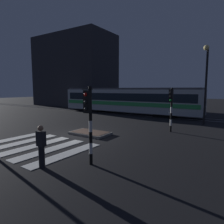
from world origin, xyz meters
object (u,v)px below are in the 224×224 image
traffic_light_corner_far_right (171,103)px  tram (127,100)px  traffic_light_corner_near_right (89,114)px  street_lamp_trackside_right (206,75)px  pedestrian_waiting_at_kerb (41,146)px

traffic_light_corner_far_right → tram: tram is taller
traffic_light_corner_near_right → street_lamp_trackside_right: (2.55, 12.48, 2.14)m
tram → pedestrian_waiting_at_kerb: bearing=-72.3°
street_lamp_trackside_right → pedestrian_waiting_at_kerb: bearing=-106.2°
traffic_light_corner_near_right → pedestrian_waiting_at_kerb: bearing=-139.1°
traffic_light_corner_near_right → traffic_light_corner_far_right: (0.96, 8.02, -0.01)m
traffic_light_corner_near_right → tram: 17.06m
street_lamp_trackside_right → tram: 10.19m
traffic_light_corner_far_right → street_lamp_trackside_right: street_lamp_trackside_right is taller
traffic_light_corner_far_right → traffic_light_corner_near_right: bearing=-96.8°
traffic_light_corner_near_right → tram: size_ratio=0.18×
traffic_light_corner_far_right → pedestrian_waiting_at_kerb: traffic_light_corner_far_right is taller
traffic_light_corner_far_right → pedestrian_waiting_at_kerb: 9.63m
traffic_light_corner_near_right → street_lamp_trackside_right: size_ratio=0.48×
street_lamp_trackside_right → pedestrian_waiting_at_kerb: street_lamp_trackside_right is taller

